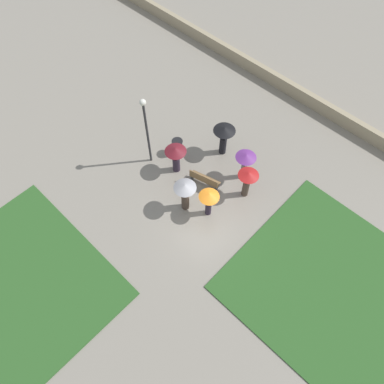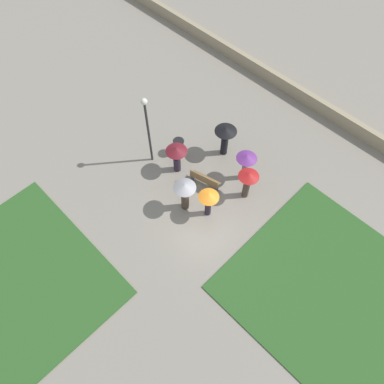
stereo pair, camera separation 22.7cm
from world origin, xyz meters
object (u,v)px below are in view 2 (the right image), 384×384
at_px(crowd_person_orange, 209,199).
at_px(crowd_person_grey, 185,192).
at_px(crowd_person_maroon, 177,154).
at_px(crowd_person_black, 225,136).
at_px(crowd_person_red, 248,180).
at_px(lamp_post, 147,123).
at_px(crowd_person_purple, 246,161).
at_px(park_bench, 205,180).
at_px(trash_bin, 179,147).

relative_size(crowd_person_orange, crowd_person_grey, 0.91).
relative_size(crowd_person_maroon, crowd_person_orange, 1.00).
height_order(crowd_person_black, crowd_person_red, crowd_person_black).
relative_size(crowd_person_maroon, crowd_person_red, 0.95).
height_order(crowd_person_maroon, crowd_person_red, crowd_person_red).
distance_m(crowd_person_maroon, crowd_person_orange, 3.13).
xyz_separation_m(lamp_post, crowd_person_maroon, (-1.46, -0.50, -1.55)).
bearing_deg(crowd_person_orange, crowd_person_purple, -97.82).
bearing_deg(park_bench, crowd_person_maroon, -4.55).
height_order(crowd_person_maroon, crowd_person_purple, crowd_person_purple).
bearing_deg(lamp_post, trash_bin, -116.24).
relative_size(lamp_post, trash_bin, 4.58).
height_order(park_bench, trash_bin, trash_bin).
bearing_deg(crowd_person_orange, crowd_person_red, -117.44).
height_order(trash_bin, crowd_person_black, crowd_person_black).
xyz_separation_m(park_bench, crowd_person_maroon, (1.74, 0.31, 0.81)).
bearing_deg(crowd_person_red, trash_bin, -159.15).
bearing_deg(crowd_person_purple, crowd_person_red, -65.11).
bearing_deg(trash_bin, crowd_person_purple, -161.12).
bearing_deg(lamp_post, crowd_person_purple, -148.73).
bearing_deg(crowd_person_maroon, trash_bin, -174.95).
xyz_separation_m(trash_bin, crowd_person_purple, (-3.62, -1.24, 0.91)).
xyz_separation_m(crowd_person_purple, crowd_person_grey, (0.87, 3.43, -0.03)).
bearing_deg(crowd_person_orange, park_bench, -52.31).
xyz_separation_m(crowd_person_orange, crowd_person_red, (-0.60, -2.12, -0.04)).
height_order(park_bench, crowd_person_red, crowd_person_red).
distance_m(crowd_person_black, crowd_person_maroon, 2.78).
bearing_deg(trash_bin, park_bench, 167.53).
xyz_separation_m(crowd_person_orange, crowd_person_purple, (0.19, -2.90, 0.04)).
bearing_deg(park_bench, crowd_person_grey, 83.44).
xyz_separation_m(crowd_person_black, crowd_person_purple, (-1.87, 0.51, 0.02)).
height_order(trash_bin, crowd_person_purple, crowd_person_purple).
xyz_separation_m(crowd_person_maroon, crowd_person_red, (-3.63, -1.32, 0.04)).
height_order(park_bench, crowd_person_maroon, crowd_person_maroon).
xyz_separation_m(park_bench, crowd_person_black, (0.77, -2.30, 0.91)).
relative_size(crowd_person_maroon, crowd_person_purple, 0.97).
relative_size(crowd_person_black, crowd_person_grey, 0.98).
bearing_deg(crowd_person_purple, lamp_post, -169.07).
relative_size(park_bench, crowd_person_grey, 0.84).
distance_m(lamp_post, crowd_person_purple, 5.23).
height_order(crowd_person_black, crowd_person_orange, crowd_person_black).
relative_size(trash_bin, crowd_person_red, 0.51).
xyz_separation_m(crowd_person_black, crowd_person_red, (-2.66, 1.29, -0.05)).
bearing_deg(crowd_person_purple, crowd_person_orange, -106.64).
relative_size(lamp_post, crowd_person_maroon, 2.46).
xyz_separation_m(crowd_person_black, crowd_person_grey, (-1.00, 3.94, -0.00)).
xyz_separation_m(park_bench, crowd_person_red, (-1.89, -1.01, 0.86)).
height_order(trash_bin, crowd_person_orange, crowd_person_orange).
relative_size(crowd_person_maroon, crowd_person_grey, 0.90).
distance_m(park_bench, trash_bin, 2.58).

